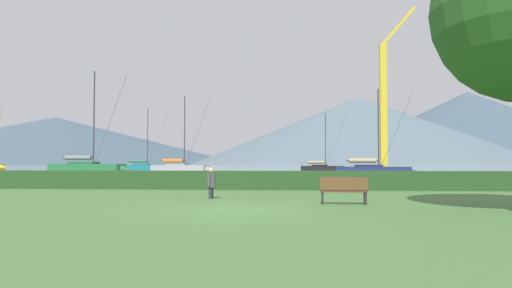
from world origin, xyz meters
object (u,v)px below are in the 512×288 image
sailboat_slip_1 (144,167)px  sailboat_slip_5 (89,168)px  park_bench_near_path (344,189)px  person_seated_viewer (211,182)px  dock_crane (384,116)px  sailboat_slip_6 (374,171)px  sailboat_slip_0 (323,168)px  sailboat_slip_2 (181,169)px

sailboat_slip_1 → sailboat_slip_5: (0.80, -21.62, 0.14)m
park_bench_near_path → person_seated_viewer: (-5.06, 2.09, 0.15)m
sailboat_slip_1 → park_bench_near_path: 61.31m
dock_crane → sailboat_slip_1: bearing=159.9°
person_seated_viewer → sailboat_slip_5: bearing=129.3°
park_bench_near_path → dock_crane: dock_crane is taller
sailboat_slip_6 → sailboat_slip_0: bearing=100.2°
sailboat_slip_1 → dock_crane: size_ratio=0.47×
park_bench_near_path → sailboat_slip_5: bearing=127.4°
sailboat_slip_2 → sailboat_slip_6: bearing=-25.7°
sailboat_slip_5 → sailboat_slip_6: 30.95m
sailboat_slip_0 → sailboat_slip_1: bearing=168.6°
sailboat_slip_2 → sailboat_slip_5: bearing=-139.2°
sailboat_slip_6 → park_bench_near_path: 28.27m
sailboat_slip_1 → park_bench_near_path: (25.65, -55.69, -0.10)m
sailboat_slip_6 → park_bench_near_path: (-5.44, -27.74, -0.09)m
sailboat_slip_5 → person_seated_viewer: sailboat_slip_5 is taller
sailboat_slip_0 → sailboat_slip_5: bearing=-148.8°
sailboat_slip_0 → sailboat_slip_1: 28.20m
sailboat_slip_0 → person_seated_viewer: size_ratio=6.60×
sailboat_slip_1 → sailboat_slip_2: sailboat_slip_1 is taller
dock_crane → sailboat_slip_0: bearing=137.1°
sailboat_slip_2 → sailboat_slip_5: 10.93m
sailboat_slip_1 → person_seated_viewer: 57.42m
sailboat_slip_0 → park_bench_near_path: bearing=-91.3°
dock_crane → park_bench_near_path: bearing=-102.1°
sailboat_slip_5 → person_seated_viewer: size_ratio=9.33×
sailboat_slip_6 → park_bench_near_path: sailboat_slip_6 is taller
sailboat_slip_2 → sailboat_slip_0: bearing=32.4°
sailboat_slip_1 → dock_crane: bearing=-29.9°
sailboat_slip_1 → sailboat_slip_2: (9.67, -15.23, 0.02)m
sailboat_slip_2 → park_bench_near_path: bearing=-63.4°
sailboat_slip_6 → person_seated_viewer: sailboat_slip_6 is taller
sailboat_slip_1 → sailboat_slip_6: bearing=-51.7°
sailboat_slip_0 → sailboat_slip_5: size_ratio=0.71×
sailboat_slip_1 → person_seated_viewer: bearing=-78.7°
sailboat_slip_2 → sailboat_slip_6: size_ratio=1.17×
park_bench_near_path → person_seated_viewer: person_seated_viewer is taller
sailboat_slip_1 → park_bench_near_path: sailboat_slip_1 is taller
park_bench_near_path → person_seated_viewer: size_ratio=1.32×
sailboat_slip_6 → dock_crane: dock_crane is taller
person_seated_viewer → dock_crane: bearing=78.3°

